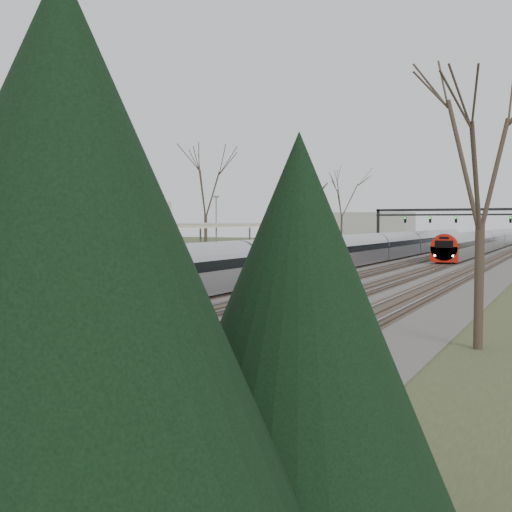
# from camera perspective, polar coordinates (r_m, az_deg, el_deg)

# --- Properties ---
(track_bed) EXTENTS (24.00, 160.00, 0.22)m
(track_bed) POSITION_cam_1_polar(r_m,az_deg,el_deg) (63.54, 12.36, -0.74)
(track_bed) COLOR #474442
(track_bed) RESTS_ON ground
(platform) EXTENTS (3.50, 69.00, 1.00)m
(platform) POSITION_cam_1_polar(r_m,az_deg,el_deg) (50.62, -2.88, -1.12)
(platform) COLOR #9E9B93
(platform) RESTS_ON ground
(canopy) EXTENTS (4.10, 50.00, 3.11)m
(canopy) POSITION_cam_1_polar(r_m,az_deg,el_deg) (46.61, -5.62, 2.74)
(canopy) COLOR slate
(canopy) RESTS_ON platform
(dome_building) EXTENTS (10.00, 8.00, 10.30)m
(dome_building) POSITION_cam_1_polar(r_m,az_deg,el_deg) (58.15, -13.60, 2.51)
(dome_building) COLOR #C0B79F
(dome_building) RESTS_ON ground
(signal_gantry) EXTENTS (21.00, 0.59, 6.08)m
(signal_gantry) POSITION_cam_1_polar(r_m,az_deg,el_deg) (92.78, 16.95, 3.35)
(signal_gantry) COLOR black
(signal_gantry) RESTS_ON ground
(evergreen_clump) EXTENTS (5.90, 7.10, 6.50)m
(evergreen_clump) POSITION_cam_1_polar(r_m,az_deg,el_deg) (6.58, -9.13, -4.53)
(evergreen_clump) COLOR #2D231C
(evergreen_clump) RESTS_ON ground
(tree_west_far) EXTENTS (5.50, 5.50, 11.33)m
(tree_west_far) POSITION_cam_1_polar(r_m,az_deg,el_deg) (63.68, -4.51, 6.49)
(tree_west_far) COLOR #2D231C
(tree_west_far) RESTS_ON ground
(tree_east_near) EXTENTS (4.50, 4.50, 9.27)m
(tree_east_near) POSITION_cam_1_polar(r_m,az_deg,el_deg) (21.80, 19.41, 9.22)
(tree_east_near) COLOR #2D231C
(tree_east_near) RESTS_ON ground
(train_near) EXTENTS (2.62, 90.21, 3.05)m
(train_near) POSITION_cam_1_polar(r_m,az_deg,el_deg) (66.73, 10.62, 0.67)
(train_near) COLOR #A3A6AD
(train_near) RESTS_ON ground
(train_far) EXTENTS (2.62, 75.21, 3.05)m
(train_far) POSITION_cam_1_polar(r_m,az_deg,el_deg) (100.95, 20.10, 1.31)
(train_far) COLOR #A3A6AD
(train_far) RESTS_ON ground
(signal_post) EXTENTS (0.35, 0.45, 4.10)m
(signal_post) POSITION_cam_1_polar(r_m,az_deg,el_deg) (24.29, -16.26, -0.43)
(signal_post) COLOR black
(signal_post) RESTS_ON ground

